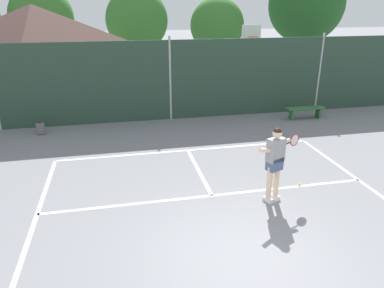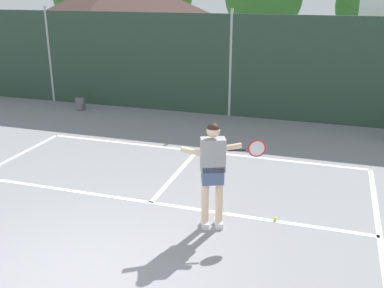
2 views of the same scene
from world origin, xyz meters
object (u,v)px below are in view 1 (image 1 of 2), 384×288
Objects in this scene: tennis_ball at (299,185)px; backpack_grey at (41,129)px; basketball_hoop at (250,53)px; courtside_bench at (305,110)px; tennis_player at (275,158)px.

backpack_grey is (-7.30, 5.67, 0.16)m from tennis_ball.
basketball_hoop is 3.97m from courtside_bench.
courtside_bench is (4.04, 5.90, -0.75)m from tennis_player.
tennis_player is 1.16× the size of courtside_bench.
tennis_ball is at bearing -101.23° from basketball_hoop.
courtside_bench is at bearing 60.61° from tennis_ball.
tennis_player reaches higher than backpack_grey.
tennis_player is 8.88m from backpack_grey.
tennis_player reaches higher than courtside_bench.
courtside_bench is (1.32, -3.20, -1.95)m from basketball_hoop.
basketball_hoop reaches higher than courtside_bench.
courtside_bench is (10.33, -0.30, 0.17)m from backpack_grey.
courtside_bench reaches higher than backpack_grey.
courtside_bench reaches higher than tennis_ball.
tennis_ball is at bearing 27.66° from tennis_player.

